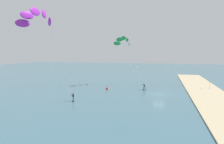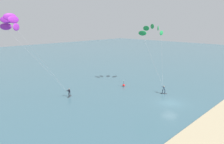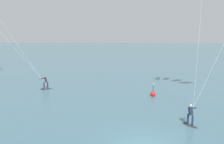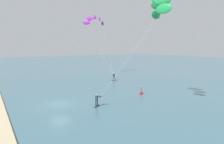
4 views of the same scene
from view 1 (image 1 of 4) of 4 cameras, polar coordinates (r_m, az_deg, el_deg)
name	(u,v)px [view 1 (image 1 of 4)]	position (r m, az deg, el deg)	size (l,w,h in m)	color
ground_plane	(159,94)	(44.06, 14.11, -6.59)	(240.00, 240.00, 0.00)	#426B7A
sand_strip	(211,97)	(45.13, 27.97, -6.72)	(80.00, 8.51, 0.16)	#C6B289
kitesurfer_nearshore	(124,42)	(52.25, 3.70, 8.98)	(7.84, 9.40, 13.94)	#333338
kitesurfer_mid_water	(37,21)	(28.91, -21.77, 14.16)	(11.50, 6.09, 15.60)	#333338
marker_buoy	(107,88)	(47.89, -1.51, -5.03)	(0.56, 0.56, 1.38)	red
beach_flag	(210,83)	(54.07, 27.65, -2.94)	(0.56, 0.05, 2.20)	gray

